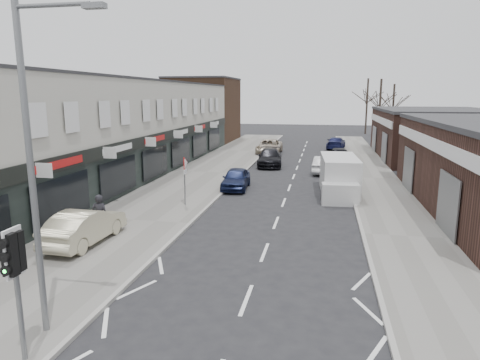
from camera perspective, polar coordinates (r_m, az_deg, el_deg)
The scene contains 21 objects.
ground at distance 11.55m, azimuth -1.02°, elevation -20.09°, with size 160.00×160.00×0.00m, color black.
pavement_left at distance 33.38m, azimuth -4.47°, elevation 0.98°, with size 5.50×64.00×0.12m, color slate.
pavement_right at distance 32.40m, azimuth 17.36°, elevation 0.18°, with size 3.50×64.00×0.12m, color slate.
shop_terrace_left at distance 33.13m, azimuth -17.14°, elevation 6.53°, with size 8.00×41.00×7.10m, color beige.
brick_block_far at distance 56.85m, azimuth -4.92°, elevation 9.22°, with size 8.00×10.00×8.00m, color #452D1D.
right_unit_far at distance 45.02m, azimuth 24.51°, elevation 5.48°, with size 10.00×16.00×4.50m, color #3C221B.
tree_far_a at distance 58.36m, azimuth 17.87°, elevation 4.83°, with size 3.60×3.60×8.00m, color #382D26, non-canonical shape.
tree_far_b at distance 64.61m, azimuth 19.48°, elevation 5.31°, with size 3.60×3.60×7.50m, color #382D26, non-canonical shape.
tree_far_c at distance 70.19m, azimuth 16.35°, elevation 5.92°, with size 3.60×3.60×8.50m, color #382D26, non-canonical shape.
traffic_light at distance 10.63m, azimuth -27.88°, elevation -9.87°, with size 0.28×0.60×3.10m.
street_lamp at distance 11.12m, azimuth -25.54°, elevation 2.98°, with size 2.23×0.22×8.00m.
warning_sign at distance 23.13m, azimuth -7.34°, elevation 1.71°, with size 0.12×0.80×2.70m.
white_van at distance 26.89m, azimuth 13.07°, elevation 0.43°, with size 2.37×6.01×2.30m.
sedan_on_pavement at distance 18.42m, azimuth -20.00°, elevation -5.80°, with size 1.48×4.25×1.40m, color beige.
pedestrian at distance 18.88m, azimuth -18.17°, elevation -4.57°, with size 0.67×0.44×1.84m, color black.
parked_car_left_a at distance 27.74m, azimuth -0.55°, elevation 0.19°, with size 1.59×3.95×1.35m, color #131B3E.
parked_car_left_b at distance 36.81m, azimuth 3.98°, elevation 3.00°, with size 2.02×4.98×1.44m, color black.
parked_car_left_c at distance 44.63m, azimuth 3.94°, elevation 4.46°, with size 2.41×5.23×1.45m, color #B9AA94.
parked_car_right_a at distance 33.98m, azimuth 11.13°, elevation 2.02°, with size 1.41×4.03×1.33m, color silver.
parked_car_right_b at distance 39.57m, azimuth 13.03°, elevation 3.31°, with size 1.70×4.23×1.44m, color black.
parked_car_right_c at distance 49.50m, azimuth 12.68°, elevation 4.83°, with size 1.90×4.67×1.36m, color #141840.
Camera 1 is at (2.08, -9.64, 6.01)m, focal length 32.00 mm.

